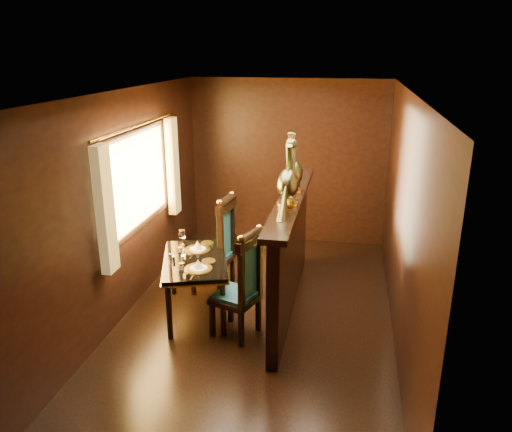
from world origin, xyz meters
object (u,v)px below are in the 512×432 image
object	(u,v)px
chair_left	(244,282)
chair_right	(221,243)
peacock_right	(294,162)
dining_table	(195,264)
peacock_left	(288,171)

from	to	relation	value
chair_left	chair_right	distance (m)	1.06
chair_right	peacock_right	distance (m)	1.36
chair_left	chair_right	world-z (taller)	chair_right
dining_table	chair_right	size ratio (longest dim) A/B	1.03
chair_right	peacock_left	world-z (taller)	peacock_left
dining_table	chair_right	bearing A→B (deg)	56.39
peacock_left	chair_right	bearing A→B (deg)	147.76
chair_right	peacock_right	world-z (taller)	peacock_right
dining_table	peacock_left	world-z (taller)	peacock_left
peacock_right	chair_right	bearing A→B (deg)	177.61
dining_table	chair_right	distance (m)	0.59
peacock_left	peacock_right	bearing A→B (deg)	90.00
chair_left	peacock_right	bearing A→B (deg)	86.30
dining_table	peacock_left	xyz separation A→B (m)	(1.03, 0.02, 1.11)
chair_right	peacock_right	bearing A→B (deg)	6.63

